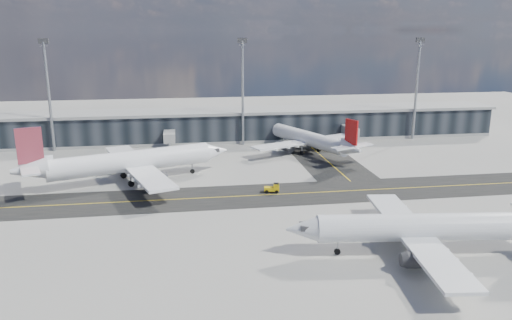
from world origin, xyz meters
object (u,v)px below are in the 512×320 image
object	(u,v)px
baggage_tug	(273,188)
service_van	(285,144)
airliner_redtail	(310,139)
airliner_af	(128,162)
airliner_near	(426,228)

from	to	relation	value
baggage_tug	service_van	world-z (taller)	baggage_tug
airliner_redtail	baggage_tug	xyz separation A→B (m)	(-15.31, -30.44, -2.72)
airliner_af	airliner_near	size ratio (longest dim) A/B	1.10
airliner_af	service_van	world-z (taller)	airliner_af
airliner_af	airliner_redtail	bearing A→B (deg)	94.67
airliner_redtail	baggage_tug	bearing A→B (deg)	-140.08
airliner_redtail	service_van	world-z (taller)	airliner_redtail
airliner_redtail	service_van	size ratio (longest dim) A/B	6.19
baggage_tug	airliner_redtail	bearing A→B (deg)	164.35
airliner_af	service_van	xyz separation A→B (m)	(39.03, 27.34, -3.57)
airliner_redtail	airliner_near	xyz separation A→B (m)	(0.86, -60.65, 0.22)
airliner_near	baggage_tug	bearing A→B (deg)	34.63
airliner_af	baggage_tug	size ratio (longest dim) A/B	13.78
airliner_af	airliner_redtail	world-z (taller)	airliner_af
airliner_af	airliner_redtail	xyz separation A→B (m)	(43.81, 19.06, -0.72)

